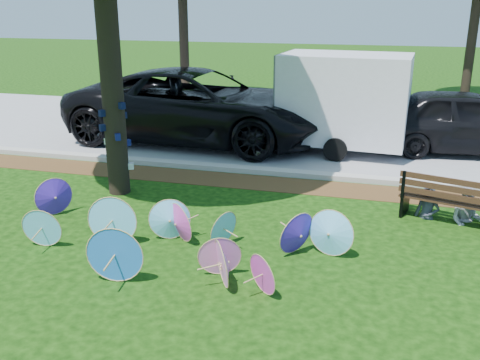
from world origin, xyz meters
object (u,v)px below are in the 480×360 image
object	(u,v)px
park_bench	(449,198)
cargo_trailer	(345,98)
black_van	(198,106)
dark_pickup	(465,121)
person_left	(430,186)
parasol_pile	(175,233)
person_right	(471,188)

from	to	relation	value
park_bench	cargo_trailer	bearing A→B (deg)	133.61
black_van	dark_pickup	xyz separation A→B (m)	(7.17, 0.63, -0.17)
cargo_trailer	person_left	distance (m)	4.82
black_van	dark_pickup	distance (m)	7.20
cargo_trailer	dark_pickup	bearing A→B (deg)	16.30
black_van	dark_pickup	bearing A→B (deg)	-81.97
parasol_pile	person_left	size ratio (longest dim) A/B	4.58
black_van	cargo_trailer	size ratio (longest dim) A/B	2.28
person_right	black_van	bearing A→B (deg)	150.86
person_left	black_van	bearing A→B (deg)	168.84
parasol_pile	person_left	xyz separation A→B (m)	(3.97, 2.59, 0.26)
person_left	parasol_pile	bearing A→B (deg)	-121.99
black_van	parasol_pile	bearing A→B (deg)	-160.82
parasol_pile	park_bench	size ratio (longest dim) A/B	3.35
parasol_pile	park_bench	world-z (taller)	park_bench
park_bench	person_right	size ratio (longest dim) A/B	1.33
dark_pickup	person_left	xyz separation A→B (m)	(-1.18, -4.99, -0.21)
dark_pickup	cargo_trailer	xyz separation A→B (m)	(-3.11, -0.65, 0.58)
person_left	park_bench	bearing A→B (deg)	16.78
park_bench	parasol_pile	bearing A→B (deg)	-133.30
black_van	cargo_trailer	distance (m)	4.08
park_bench	person_right	bearing A→B (deg)	24.40
parasol_pile	black_van	world-z (taller)	black_van
park_bench	person_left	world-z (taller)	person_left
black_van	person_right	bearing A→B (deg)	-120.13
parasol_pile	person_right	distance (m)	5.34
cargo_trailer	park_bench	distance (m)	5.04
person_left	person_right	distance (m)	0.70
park_bench	person_left	distance (m)	0.40
dark_pickup	park_bench	size ratio (longest dim) A/B	2.88
black_van	cargo_trailer	xyz separation A→B (m)	(4.06, -0.01, 0.41)
park_bench	person_left	xyz separation A→B (m)	(-0.35, 0.05, 0.18)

